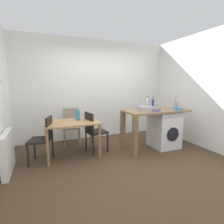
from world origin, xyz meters
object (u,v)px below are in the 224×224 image
object	(u,v)px
chair_opposite	(94,130)
bottle_squat_brown	(153,103)
utensil_crock	(176,105)
vase	(78,115)
chair_person_seat	(44,137)
chair_spare_by_wall	(71,124)
bottle_tall_green	(147,103)
dining_table	(72,126)
mixing_bowl	(156,110)
colander	(178,109)
washing_machine	(164,129)

from	to	relation	value
chair_opposite	bottle_squat_brown	world-z (taller)	bottle_squat_brown
utensil_crock	vase	distance (m)	2.39
chair_person_seat	chair_opposite	xyz separation A→B (m)	(1.03, 0.16, 0.00)
chair_spare_by_wall	utensil_crock	xyz separation A→B (m)	(2.40, -1.01, 0.48)
bottle_tall_green	bottle_squat_brown	distance (m)	0.14
dining_table	vase	bearing A→B (deg)	33.69
bottle_tall_green	mixing_bowl	distance (m)	0.45
chair_opposite	mixing_bowl	size ratio (longest dim) A/B	4.90
mixing_bowl	bottle_squat_brown	bearing A→B (deg)	66.47
dining_table	colander	size ratio (longest dim) A/B	5.50
chair_spare_by_wall	vase	xyz separation A→B (m)	(0.04, -0.67, 0.34)
dining_table	colander	xyz separation A→B (m)	(2.33, -0.50, 0.31)
chair_spare_by_wall	utensil_crock	world-z (taller)	utensil_crock
mixing_bowl	utensil_crock	distance (m)	0.80
chair_person_seat	mixing_bowl	size ratio (longest dim) A/B	4.90
utensil_crock	mixing_bowl	bearing A→B (deg)	-161.87
bottle_squat_brown	mixing_bowl	bearing A→B (deg)	-113.53
dining_table	bottle_squat_brown	world-z (taller)	bottle_squat_brown
chair_person_seat	vase	world-z (taller)	vase
chair_spare_by_wall	dining_table	bearing A→B (deg)	88.77
dining_table	mixing_bowl	size ratio (longest dim) A/B	5.99
chair_spare_by_wall	colander	xyz separation A→B (m)	(2.22, -1.28, 0.44)
washing_machine	colander	xyz separation A→B (m)	(0.19, -0.22, 0.52)
bottle_squat_brown	mixing_bowl	world-z (taller)	bottle_squat_brown
bottle_squat_brown	mixing_bowl	distance (m)	0.39
chair_opposite	mixing_bowl	bearing A→B (deg)	56.99
bottle_squat_brown	dining_table	bearing A→B (deg)	175.96
chair_opposite	vase	distance (m)	0.48
washing_machine	colander	distance (m)	0.59
bottle_squat_brown	utensil_crock	world-z (taller)	utensil_crock
washing_machine	bottle_tall_green	world-z (taller)	bottle_tall_green
chair_spare_by_wall	washing_machine	size ratio (longest dim) A/B	1.05
chair_spare_by_wall	vase	size ratio (longest dim) A/B	4.04
vase	bottle_tall_green	bearing A→B (deg)	-5.07
bottle_tall_green	colander	bearing A→B (deg)	-40.43
chair_opposite	mixing_bowl	xyz separation A→B (m)	(1.27, -0.52, 0.44)
bottle_squat_brown	chair_opposite	bearing A→B (deg)	173.18
vase	chair_opposite	bearing A→B (deg)	-11.07
dining_table	washing_machine	bearing A→B (deg)	-7.56
washing_machine	bottle_squat_brown	world-z (taller)	bottle_squat_brown
bottle_tall_green	utensil_crock	xyz separation A→B (m)	(0.72, -0.19, -0.07)
washing_machine	mixing_bowl	world-z (taller)	mixing_bowl
colander	mixing_bowl	bearing A→B (deg)	178.04
chair_opposite	bottle_squat_brown	distance (m)	1.53
washing_machine	colander	world-z (taller)	colander
bottle_tall_green	bottle_squat_brown	size ratio (longest dim) A/B	1.02
dining_table	chair_spare_by_wall	size ratio (longest dim) A/B	1.22
chair_opposite	utensil_crock	size ratio (longest dim) A/B	3.00
chair_spare_by_wall	bottle_tall_green	bearing A→B (deg)	160.83
vase	washing_machine	bearing A→B (deg)	-10.92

